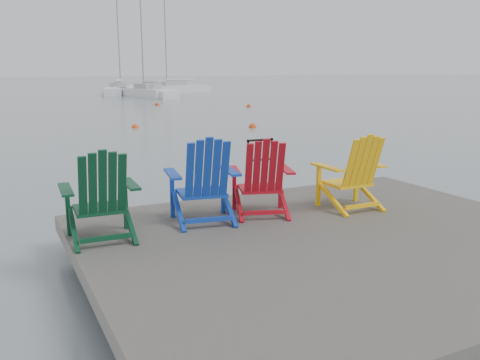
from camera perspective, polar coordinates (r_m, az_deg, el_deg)
name	(u,v)px	position (r m, az deg, el deg)	size (l,w,h in m)	color
ground	(336,275)	(6.56, 10.71, -10.39)	(400.00, 400.00, 0.00)	slate
dock	(337,248)	(6.43, 10.84, -7.53)	(6.00, 5.00, 1.40)	#282624
handrail	(260,160)	(8.38, 2.25, 2.22)	(0.48, 0.04, 0.90)	black
chair_green	(101,195)	(6.18, -15.37, -1.67)	(0.92, 0.86, 1.11)	#0A3820
chair_blue	(204,180)	(6.69, -4.09, -0.01)	(1.03, 0.97, 1.16)	#1038A9
chair_red	(262,177)	(7.03, 2.47, 0.33)	(1.03, 0.99, 1.09)	#B30D19
chair_yellow	(353,172)	(7.53, 12.59, 0.90)	(0.89, 0.83, 1.10)	yellow
sailboat_near	(146,93)	(48.94, -10.50, 9.56)	(3.68, 9.06, 12.11)	white
sailboat_mid	(120,90)	(55.92, -13.30, 9.76)	(5.55, 9.37, 12.52)	white
sailboat_far	(171,89)	(57.84, -7.79, 10.04)	(8.63, 3.24, 11.63)	white
buoy_a	(253,127)	(22.62, 1.42, 5.92)	(0.35, 0.35, 0.35)	#D2400C
buoy_b	(135,128)	(23.01, -11.68, 5.78)	(0.32, 0.32, 0.32)	#F4490E
buoy_c	(249,107)	(35.34, 0.99, 8.22)	(0.35, 0.35, 0.35)	red
buoy_d	(157,105)	(37.51, -9.30, 8.29)	(0.34, 0.34, 0.34)	red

